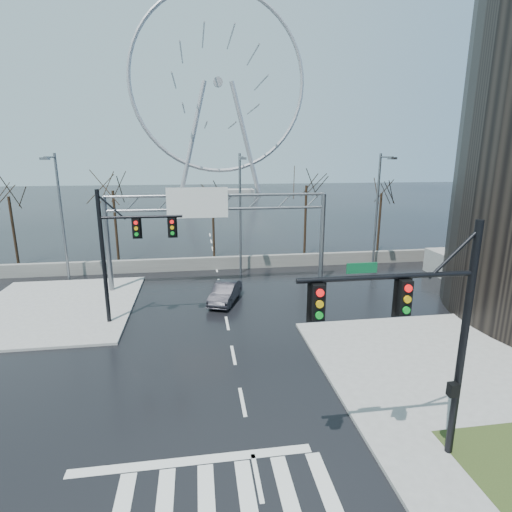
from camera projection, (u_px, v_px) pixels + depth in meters
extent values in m
plane|color=black|center=(242.00, 402.00, 16.34)|extent=(260.00, 260.00, 0.00)
cube|color=gray|center=(439.00, 359.00, 19.68)|extent=(12.00, 10.00, 0.15)
cube|color=gray|center=(56.00, 308.00, 26.25)|extent=(10.00, 12.00, 0.15)
cube|color=slate|center=(216.00, 263.00, 35.39)|extent=(52.00, 0.50, 1.10)
cylinder|color=black|center=(463.00, 346.00, 12.46)|extent=(0.24, 0.24, 8.00)
cylinder|color=black|center=(388.00, 277.00, 11.49)|extent=(5.40, 0.16, 0.16)
cube|color=black|center=(404.00, 297.00, 11.56)|extent=(0.35, 0.28, 1.05)
cube|color=black|center=(318.00, 302.00, 11.19)|extent=(0.35, 0.28, 1.05)
cylinder|color=black|center=(103.00, 259.00, 22.99)|extent=(0.24, 0.24, 8.00)
cylinder|color=black|center=(142.00, 217.00, 22.74)|extent=(4.60, 0.16, 0.16)
cube|color=black|center=(137.00, 228.00, 22.70)|extent=(0.35, 0.28, 1.05)
cube|color=black|center=(172.00, 227.00, 22.98)|extent=(0.35, 0.28, 1.05)
cylinder|color=slate|center=(108.00, 246.00, 28.73)|extent=(0.36, 0.36, 7.00)
cylinder|color=slate|center=(322.00, 239.00, 31.02)|extent=(0.36, 0.36, 7.00)
cylinder|color=slate|center=(218.00, 195.00, 29.02)|extent=(16.00, 0.20, 0.20)
cylinder|color=slate|center=(218.00, 209.00, 29.26)|extent=(16.00, 0.20, 0.20)
cube|color=#0A512A|center=(197.00, 203.00, 28.78)|extent=(4.20, 0.10, 2.00)
cube|color=silver|center=(197.00, 203.00, 28.73)|extent=(4.40, 0.02, 2.20)
cylinder|color=slate|center=(62.00, 219.00, 31.14)|extent=(0.20, 0.20, 10.00)
cylinder|color=slate|center=(50.00, 157.00, 28.94)|extent=(0.12, 2.20, 0.12)
cube|color=slate|center=(45.00, 159.00, 28.01)|extent=(0.50, 0.70, 0.18)
cylinder|color=slate|center=(240.00, 215.00, 33.15)|extent=(0.20, 0.20, 10.00)
cylinder|color=slate|center=(241.00, 157.00, 30.95)|extent=(0.12, 2.20, 0.12)
cube|color=slate|center=(243.00, 158.00, 30.02)|extent=(0.50, 0.70, 0.18)
cylinder|color=slate|center=(376.00, 212.00, 34.88)|extent=(0.20, 0.20, 10.00)
cylinder|color=slate|center=(387.00, 157.00, 32.67)|extent=(0.12, 2.20, 0.12)
cube|color=slate|center=(392.00, 158.00, 31.74)|extent=(0.50, 0.70, 0.18)
cylinder|color=black|center=(14.00, 232.00, 36.01)|extent=(0.24, 0.24, 6.30)
cylinder|color=black|center=(116.00, 227.00, 36.77)|extent=(0.24, 0.24, 6.75)
cylinder|color=black|center=(213.00, 228.00, 39.13)|extent=(0.24, 0.24, 5.85)
cylinder|color=black|center=(305.00, 221.00, 39.32)|extent=(0.24, 0.24, 7.02)
cylinder|color=black|center=(379.00, 223.00, 41.05)|extent=(0.24, 0.24, 6.12)
cube|color=gray|center=(220.00, 191.00, 108.05)|extent=(18.00, 6.00, 1.00)
torus|color=#B2B2B7|center=(218.00, 82.00, 101.35)|extent=(45.00, 1.00, 45.00)
cylinder|color=#B2B2B7|center=(218.00, 82.00, 101.35)|extent=(2.40, 1.50, 2.40)
cylinder|color=#B2B2B7|center=(192.00, 139.00, 103.76)|extent=(8.28, 1.20, 28.82)
cylinder|color=#B2B2B7|center=(246.00, 140.00, 105.77)|extent=(8.28, 1.20, 28.82)
imported|color=black|center=(225.00, 293.00, 27.37)|extent=(2.76, 4.32, 1.34)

